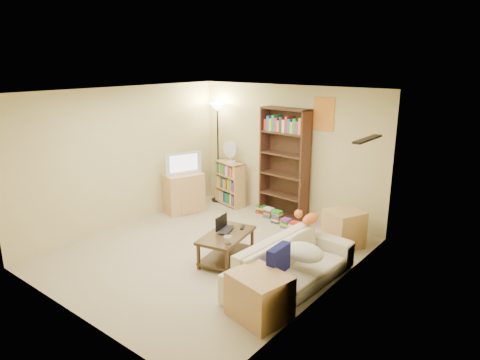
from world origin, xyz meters
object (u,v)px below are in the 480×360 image
object	(u,v)px
tabby_cat	(308,218)
tall_bookshelf	(284,161)
desk_fan	(230,152)
tv_stand	(183,192)
television	(182,163)
end_cabinet	(259,296)
coffee_table	(226,243)
floor_lamp	(218,124)
laptop	(230,230)
short_bookshelf	(230,184)
mug	(228,240)
sofa	(292,265)
side_table	(344,228)

from	to	relation	value
tabby_cat	tall_bookshelf	world-z (taller)	tall_bookshelf
desk_fan	tall_bookshelf	bearing A→B (deg)	4.43
tv_stand	television	size ratio (longest dim) A/B	1.05
television	end_cabinet	bearing A→B (deg)	-101.61
coffee_table	television	xyz separation A→B (m)	(-2.09, 1.14, 0.72)
tall_bookshelf	floor_lamp	size ratio (longest dim) A/B	1.01
end_cabinet	laptop	bearing A→B (deg)	142.22
coffee_table	tall_bookshelf	xyz separation A→B (m)	(-0.34, 2.08, 0.83)
tall_bookshelf	floor_lamp	distance (m)	1.74
end_cabinet	tabby_cat	bearing A→B (deg)	100.87
laptop	short_bookshelf	bearing A→B (deg)	18.64
end_cabinet	tv_stand	bearing A→B (deg)	148.84
tabby_cat	laptop	world-z (taller)	tabby_cat
laptop	television	xyz separation A→B (m)	(-2.07, 1.03, 0.55)
tv_stand	mug	bearing A→B (deg)	-11.14
tabby_cat	short_bookshelf	bearing A→B (deg)	153.93
sofa	end_cabinet	xyz separation A→B (m)	(0.10, -0.88, -0.02)
coffee_table	side_table	size ratio (longest dim) A/B	1.78
tv_stand	floor_lamp	bearing A→B (deg)	102.94
sofa	tabby_cat	size ratio (longest dim) A/B	4.43
desk_fan	side_table	bearing A→B (deg)	-7.99
tall_bookshelf	desk_fan	size ratio (longest dim) A/B	4.74
tabby_cat	end_cabinet	xyz separation A→B (m)	(0.32, -1.67, -0.40)
sofa	tv_stand	xyz separation A→B (m)	(-3.25, 1.15, 0.09)
short_bookshelf	side_table	world-z (taller)	short_bookshelf
short_bookshelf	floor_lamp	bearing A→B (deg)	-173.32
tabby_cat	laptop	size ratio (longest dim) A/B	1.08
tall_bookshelf	floor_lamp	bearing A→B (deg)	-177.09
short_bookshelf	end_cabinet	distance (m)	4.10
tv_stand	desk_fan	distance (m)	1.26
tv_stand	desk_fan	size ratio (longest dim) A/B	1.77
floor_lamp	sofa	bearing A→B (deg)	-33.71
mug	floor_lamp	distance (m)	3.42
side_table	end_cabinet	world-z (taller)	side_table
mug	floor_lamp	size ratio (longest dim) A/B	0.06
mug	desk_fan	bearing A→B (deg)	128.81
television	end_cabinet	distance (m)	3.98
side_table	floor_lamp	bearing A→B (deg)	171.36
tabby_cat	short_bookshelf	world-z (taller)	short_bookshelf
mug	floor_lamp	xyz separation A→B (m)	(-2.21, 2.32, 1.17)
tv_stand	television	world-z (taller)	television
television	tall_bookshelf	world-z (taller)	tall_bookshelf
coffee_table	short_bookshelf	xyz separation A→B (m)	(-1.62, 2.03, 0.18)
sofa	coffee_table	world-z (taller)	sofa
sofa	tabby_cat	xyz separation A→B (m)	(-0.22, 0.80, 0.38)
tabby_cat	floor_lamp	size ratio (longest dim) A/B	0.23
floor_lamp	short_bookshelf	bearing A→B (deg)	-7.73
laptop	desk_fan	bearing A→B (deg)	18.38
sofa	mug	size ratio (longest dim) A/B	17.33
tall_bookshelf	end_cabinet	xyz separation A→B (m)	(1.59, -2.97, -0.84)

